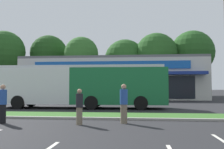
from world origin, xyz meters
The scene contains 14 objects.
grass_median centered at (0.00, 14.00, 0.06)m, with size 56.00×2.20×0.12m, color #386B28.
curb_lip centered at (0.00, 12.78, 0.06)m, with size 56.00×0.24×0.12m, color #99968C.
storefront_building centered at (-1.64, 35.47, 2.75)m, with size 23.76×12.29×5.49m.
tree_far_left centered at (-22.47, 42.70, 8.01)m, with size 7.49×7.49×11.76m.
tree_left centered at (-15.38, 46.29, 7.96)m, with size 7.13×7.13×11.54m.
tree_mid_left centered at (-8.19, 42.91, 7.40)m, with size 6.01×6.01×10.43m.
tree_mid centered at (-0.60, 46.11, 6.57)m, with size 7.67×7.67×10.41m.
tree_mid_right centered at (5.11, 45.05, 7.46)m, with size 7.63×7.63×11.28m.
tree_right centered at (11.76, 46.44, 7.91)m, with size 7.89×7.89×11.87m.
city_bus centered at (-2.75, 19.11, 1.77)m, with size 12.96×2.80×3.25m.
car_0 centered at (-5.29, 24.55, 0.77)m, with size 4.64×2.00×1.50m.
pedestrian_by_pole centered at (-4.60, 11.15, 0.89)m, with size 0.36×0.36×1.76m.
pedestrian_mid centered at (-1.02, 11.08, 0.79)m, with size 0.32×0.32×1.57m.
pedestrian_far centered at (0.89, 11.68, 0.90)m, with size 0.36×0.36×1.78m.
Camera 1 is at (1.46, 0.48, 1.69)m, focal length 39.33 mm.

